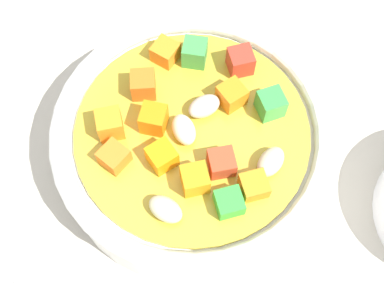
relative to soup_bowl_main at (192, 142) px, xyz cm
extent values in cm
cube|color=#BAB2A0|center=(0.00, 0.00, -4.24)|extent=(140.00, 140.00, 2.00)
cylinder|color=white|center=(0.00, 0.00, -0.86)|extent=(20.45, 20.45, 4.77)
torus|color=white|center=(0.00, 0.00, 1.97)|extent=(20.70, 20.70, 1.47)
cylinder|color=gold|center=(0.00, 0.00, 1.73)|extent=(17.23, 17.23, 0.40)
cube|color=orange|center=(4.48, 1.97, 2.86)|extent=(2.26, 2.26, 1.87)
cube|color=red|center=(3.48, -5.51, 2.87)|extent=(2.02, 2.02, 1.88)
ellipsoid|color=beige|center=(-4.93, 4.07, 2.63)|extent=(2.94, 2.67, 1.40)
cube|color=#C73F22|center=(-3.43, -0.72, 2.72)|extent=(2.11, 2.11, 1.60)
ellipsoid|color=beige|center=(0.21, 0.64, 2.61)|extent=(2.58, 1.75, 1.37)
cube|color=orange|center=(2.33, 5.33, 2.95)|extent=(2.07, 2.07, 2.05)
ellipsoid|color=beige|center=(1.14, -1.46, 2.65)|extent=(1.85, 2.63, 1.44)
cube|color=green|center=(5.55, -2.65, 2.89)|extent=(2.45, 2.45, 1.93)
cube|color=orange|center=(0.20, 5.91, 2.64)|extent=(2.38, 2.38, 1.43)
cube|color=orange|center=(-1.36, 2.87, 2.75)|extent=(2.06, 2.06, 1.65)
cube|color=green|center=(-6.19, 0.49, 2.60)|extent=(2.00, 2.00, 1.35)
cube|color=orange|center=(-5.78, -2.06, 2.58)|extent=(2.00, 2.00, 1.30)
cube|color=orange|center=(1.50, 2.33, 2.91)|extent=(2.47, 2.47, 1.96)
ellipsoid|color=beige|center=(-4.68, -3.88, 2.62)|extent=(2.63, 2.94, 1.38)
cube|color=orange|center=(1.12, -3.67, 2.76)|extent=(2.07, 2.07, 1.67)
cube|color=orange|center=(-3.86, 1.47, 2.86)|extent=(2.06, 2.06, 1.87)
cube|color=green|center=(-0.73, -5.90, 2.88)|extent=(1.87, 1.87, 1.91)
cube|color=orange|center=(6.61, -0.66, 2.69)|extent=(2.45, 2.45, 1.53)
camera|label=1|loc=(-14.83, 6.48, 34.75)|focal=47.18mm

